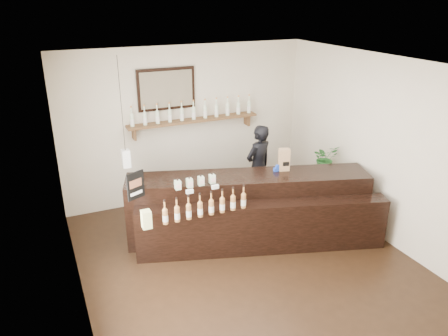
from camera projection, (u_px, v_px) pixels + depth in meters
ground at (247, 262)px, 6.28m from camera, size 5.00×5.00×0.00m
room_shell at (250, 151)px, 5.65m from camera, size 5.00×5.00×5.00m
back_wall_decor at (180, 108)px, 7.58m from camera, size 2.66×0.96×1.69m
counter at (251, 211)px, 6.71m from camera, size 3.73×2.07×1.21m
promo_sign at (136, 185)px, 5.81m from camera, size 0.26×0.13×0.38m
paper_bag at (284, 160)px, 6.75m from camera, size 0.19×0.16×0.35m
tape_dispenser at (277, 168)px, 6.77m from camera, size 0.13×0.06×0.10m
side_cabinet at (322, 189)px, 7.76m from camera, size 0.42×0.54×0.72m
potted_plant at (325, 158)px, 7.54m from camera, size 0.44×0.38×0.47m
shopkeeper at (258, 162)px, 7.65m from camera, size 0.72×0.59×1.72m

